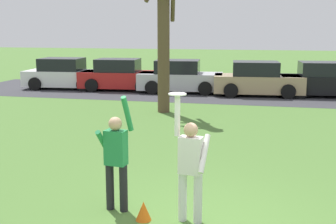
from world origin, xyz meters
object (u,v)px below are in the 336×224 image
person_defender (116,156)px  bare_tree_tall (163,21)px  person_catcher (190,164)px  parked_car_black (325,81)px  parked_car_silver (180,78)px  frisbee_disc (177,94)px  parked_car_white (64,75)px  parked_car_red (120,76)px  parked_car_tan (258,80)px  field_cone_orange (144,211)px

person_defender → bare_tree_tall: bare_tree_tall is taller
person_catcher → parked_car_black: size_ratio=0.49×
person_catcher → parked_car_black: bearing=-97.1°
parked_car_silver → bare_tree_tall: bearing=-90.2°
frisbee_disc → person_defender: bearing=172.9°
frisbee_disc → parked_car_white: bearing=122.0°
parked_car_red → person_defender: bearing=-76.1°
person_defender → frisbee_disc: frisbee_disc is taller
parked_car_tan → bare_tree_tall: (-3.35, -5.07, 2.66)m
parked_car_silver → parked_car_white: bearing=175.0°
person_catcher → person_defender: size_ratio=1.02×
person_defender → bare_tree_tall: (-1.36, 9.05, 2.40)m
parked_car_red → field_cone_orange: size_ratio=13.24×
parked_car_silver → bare_tree_tall: bare_tree_tall is taller
frisbee_disc → bare_tree_tall: (-2.45, 9.19, 1.29)m
parked_car_black → bare_tree_tall: bare_tree_tall is taller
parked_car_white → bare_tree_tall: (6.60, -5.28, 2.66)m
person_catcher → frisbee_disc: (-0.22, 0.03, 1.11)m
parked_car_white → bare_tree_tall: size_ratio=0.60×
person_catcher → parked_car_white: bearing=-50.3°
frisbee_disc → parked_car_tan: frisbee_disc is taller
frisbee_disc → parked_car_red: size_ratio=0.07×
person_defender → frisbee_disc: (1.09, -0.14, 1.11)m
person_catcher → parked_car_silver: size_ratio=0.49×
parked_car_silver → field_cone_orange: (2.35, -14.61, -0.57)m
person_defender → parked_car_tan: 14.26m
parked_car_red → bare_tree_tall: 6.98m
person_defender → frisbee_disc: size_ratio=7.22×
person_catcher → parked_car_black: person_catcher is taller
parked_car_red → parked_car_black: 9.97m
parked_car_tan → field_cone_orange: size_ratio=13.24×
person_catcher → parked_car_red: size_ratio=0.49×
person_catcher → bare_tree_tall: size_ratio=0.29×
person_catcher → parked_car_tan: bearing=-85.6°
parked_car_white → parked_car_black: same height
person_catcher → bare_tree_tall: bearing=-66.7°
person_catcher → parked_car_red: person_catcher is taller
person_defender → parked_car_silver: 14.43m
parked_car_black → bare_tree_tall: size_ratio=0.60×
parked_car_red → parked_car_silver: 3.13m
field_cone_orange → bare_tree_tall: bearing=101.6°
bare_tree_tall → field_cone_orange: bearing=-78.4°
frisbee_disc → parked_car_tan: size_ratio=0.07×
parked_car_red → parked_car_silver: (3.13, -0.12, 0.00)m
parked_car_white → parked_car_silver: size_ratio=1.00×
frisbee_disc → parked_car_tan: bearing=86.4°
parked_car_white → parked_car_red: same height
parked_car_white → field_cone_orange: 16.93m
parked_car_black → parked_car_white: bearing=176.1°
parked_car_silver → parked_car_tan: bearing=-7.9°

